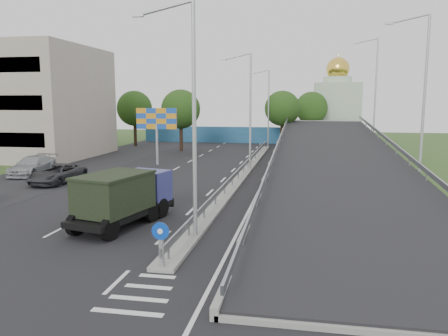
% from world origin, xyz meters
% --- Properties ---
extents(ground, '(160.00, 160.00, 0.00)m').
position_xyz_m(ground, '(0.00, 0.00, 0.00)').
color(ground, '#2D4C1E').
rests_on(ground, ground).
extents(road_surface, '(26.00, 90.00, 0.04)m').
position_xyz_m(road_surface, '(-3.00, 20.00, 0.00)').
color(road_surface, black).
rests_on(road_surface, ground).
extents(parking_strip, '(8.00, 90.00, 0.05)m').
position_xyz_m(parking_strip, '(-16.00, 20.00, 0.00)').
color(parking_strip, black).
rests_on(parking_strip, ground).
extents(median, '(1.00, 44.00, 0.20)m').
position_xyz_m(median, '(0.00, 24.00, 0.10)').
color(median, gray).
rests_on(median, ground).
extents(overpass_ramp, '(10.00, 50.00, 3.50)m').
position_xyz_m(overpass_ramp, '(7.50, 24.00, 1.75)').
color(overpass_ramp, gray).
rests_on(overpass_ramp, ground).
extents(median_guardrail, '(0.09, 44.00, 0.71)m').
position_xyz_m(median_guardrail, '(0.00, 24.00, 0.75)').
color(median_guardrail, gray).
rests_on(median_guardrail, median).
extents(sign_bollard, '(0.64, 0.23, 1.67)m').
position_xyz_m(sign_bollard, '(0.00, 2.17, 1.03)').
color(sign_bollard, black).
rests_on(sign_bollard, median).
extents(lamp_post_near, '(2.74, 0.18, 10.08)m').
position_xyz_m(lamp_post_near, '(0.11, 6.00, 5.81)').
color(lamp_post_near, '#B2B5B7').
rests_on(lamp_post_near, median).
extents(lamp_post_mid, '(2.74, 0.18, 10.08)m').
position_xyz_m(lamp_post_mid, '(0.11, 26.00, 5.81)').
color(lamp_post_mid, '#B2B5B7').
rests_on(lamp_post_mid, median).
extents(lamp_post_far, '(2.74, 0.18, 10.08)m').
position_xyz_m(lamp_post_far, '(0.11, 46.00, 5.81)').
color(lamp_post_far, '#B2B5B7').
rests_on(lamp_post_far, median).
extents(blue_wall, '(30.00, 0.50, 2.40)m').
position_xyz_m(blue_wall, '(-4.00, 52.00, 1.20)').
color(blue_wall, '#215F7A').
rests_on(blue_wall, ground).
extents(church, '(7.00, 7.00, 13.80)m').
position_xyz_m(church, '(10.00, 60.00, 5.31)').
color(church, '#B2CCAD').
rests_on(church, ground).
extents(billboard, '(4.00, 0.24, 5.50)m').
position_xyz_m(billboard, '(-9.00, 28.00, 4.19)').
color(billboard, '#B2B5B7').
rests_on(billboard, ground).
extents(tree_left_mid, '(4.80, 4.80, 7.60)m').
position_xyz_m(tree_left_mid, '(-10.00, 40.00, 5.18)').
color(tree_left_mid, black).
rests_on(tree_left_mid, ground).
extents(tree_median_far, '(4.80, 4.80, 7.60)m').
position_xyz_m(tree_median_far, '(2.00, 48.00, 5.18)').
color(tree_median_far, black).
rests_on(tree_median_far, ground).
extents(tree_left_far, '(4.80, 4.80, 7.60)m').
position_xyz_m(tree_left_far, '(-18.00, 45.00, 5.18)').
color(tree_left_far, black).
rests_on(tree_left_far, ground).
extents(tree_ramp_far, '(4.80, 4.80, 7.60)m').
position_xyz_m(tree_ramp_far, '(6.00, 55.00, 5.18)').
color(tree_ramp_far, black).
rests_on(tree_ramp_far, ground).
extents(dump_truck, '(3.58, 6.47, 2.70)m').
position_xyz_m(dump_truck, '(-3.77, 7.74, 1.49)').
color(dump_truck, black).
rests_on(dump_truck, ground).
extents(parked_car_c, '(2.66, 5.29, 1.44)m').
position_xyz_m(parked_car_c, '(-13.29, 17.48, 0.72)').
color(parked_car_c, '#2F2F34').
rests_on(parked_car_c, ground).
extents(parked_car_d, '(2.57, 5.53, 1.56)m').
position_xyz_m(parked_car_d, '(-17.42, 20.57, 0.78)').
color(parked_car_d, '#A0A5A9').
rests_on(parked_car_d, ground).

